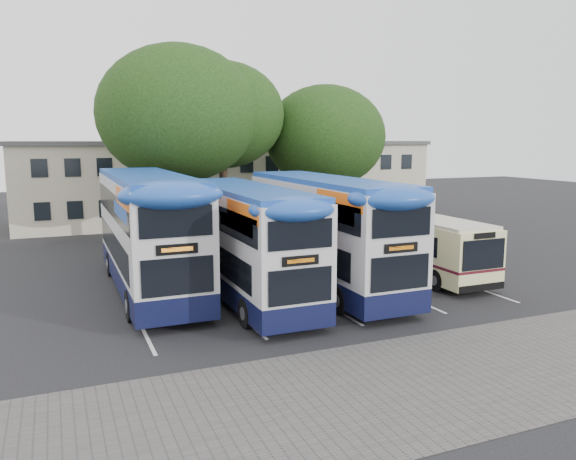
# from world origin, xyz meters

# --- Properties ---
(ground) EXTENTS (120.00, 120.00, 0.00)m
(ground) POSITION_xyz_m (0.00, 0.00, 0.00)
(ground) COLOR black
(ground) RESTS_ON ground
(paving_strip) EXTENTS (40.00, 6.00, 0.01)m
(paving_strip) POSITION_xyz_m (-2.00, -5.00, 0.01)
(paving_strip) COLOR #595654
(paving_strip) RESTS_ON ground
(bay_lines) EXTENTS (14.12, 11.00, 0.01)m
(bay_lines) POSITION_xyz_m (-3.75, 5.00, 0.01)
(bay_lines) COLOR silver
(bay_lines) RESTS_ON ground
(depot_building) EXTENTS (32.40, 8.40, 6.20)m
(depot_building) POSITION_xyz_m (0.00, 26.99, 3.15)
(depot_building) COLOR beige
(depot_building) RESTS_ON ground
(lamp_post) EXTENTS (0.25, 1.05, 9.06)m
(lamp_post) POSITION_xyz_m (6.00, 19.97, 5.08)
(lamp_post) COLOR gray
(lamp_post) RESTS_ON ground
(tree_left) EXTENTS (9.33, 9.33, 11.74)m
(tree_left) POSITION_xyz_m (-6.31, 16.52, 7.76)
(tree_left) COLOR black
(tree_left) RESTS_ON ground
(tree_mid) EXTENTS (7.73, 7.73, 11.10)m
(tree_mid) POSITION_xyz_m (-3.33, 17.72, 7.79)
(tree_mid) COLOR black
(tree_mid) RESTS_ON ground
(tree_right) EXTENTS (8.10, 8.10, 9.95)m
(tree_right) POSITION_xyz_m (3.85, 17.86, 6.49)
(tree_right) COLOR black
(tree_right) RESTS_ON ground
(bus_dd_left) EXTENTS (2.85, 11.76, 4.90)m
(bus_dd_left) POSITION_xyz_m (-9.71, 6.97, 2.70)
(bus_dd_left) COLOR #0E1235
(bus_dd_left) RESTS_ON ground
(bus_dd_mid) EXTENTS (2.61, 10.76, 4.48)m
(bus_dd_mid) POSITION_xyz_m (-6.32, 4.42, 2.47)
(bus_dd_mid) COLOR #0E1235
(bus_dd_mid) RESTS_ON ground
(bus_dd_right) EXTENTS (2.74, 11.31, 4.71)m
(bus_dd_right) POSITION_xyz_m (-2.66, 4.67, 2.60)
(bus_dd_right) COLOR #0E1235
(bus_dd_right) RESTS_ON ground
(bus_single) EXTENTS (2.39, 9.40, 2.80)m
(bus_single) POSITION_xyz_m (2.42, 5.46, 1.59)
(bus_single) COLOR #F2EEA1
(bus_single) RESTS_ON ground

